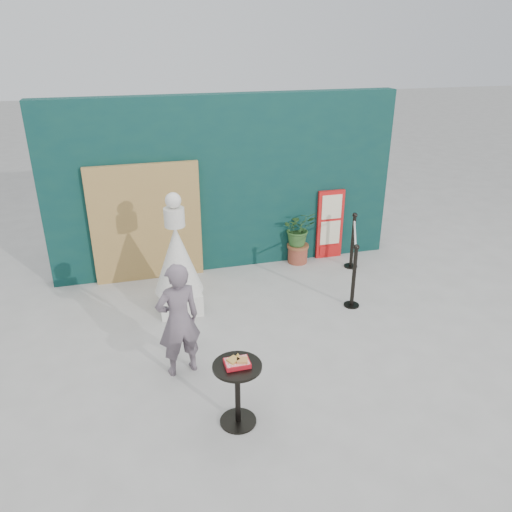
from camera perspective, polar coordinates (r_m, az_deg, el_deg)
name	(u,v)px	position (r m, az deg, el deg)	size (l,w,h in m)	color
ground	(281,364)	(6.56, 2.85, -12.21)	(60.00, 60.00, 0.00)	#ADAAA5
back_wall	(226,185)	(8.66, -3.46, 8.15)	(6.00, 0.30, 3.00)	#0A2E2E
bamboo_fence	(147,224)	(8.45, -12.40, 3.63)	(1.80, 0.08, 2.00)	tan
woman	(178,320)	(6.09, -8.86, -7.24)	(0.54, 0.35, 1.48)	#675863
menu_board	(330,225)	(9.31, 8.45, 3.58)	(0.50, 0.07, 1.30)	red
statue	(178,264)	(7.45, -8.95, -0.95)	(0.73, 0.73, 1.86)	white
cafe_table	(238,385)	(5.43, -2.12, -14.51)	(0.52, 0.52, 0.75)	black
food_basket	(237,362)	(5.25, -2.16, -12.03)	(0.26, 0.19, 0.11)	red
planter	(298,233)	(9.05, 4.87, 2.67)	(0.59, 0.51, 1.00)	brown
stanchion_barrier	(353,258)	(8.36, 11.05, -0.21)	(0.84, 1.54, 1.03)	black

